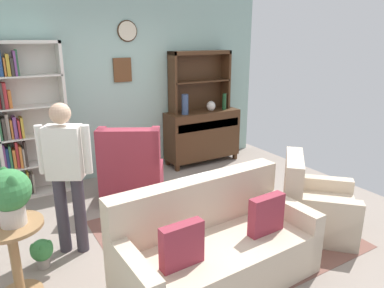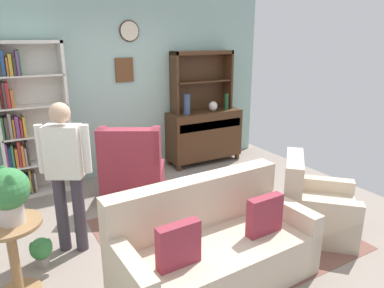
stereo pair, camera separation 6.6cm
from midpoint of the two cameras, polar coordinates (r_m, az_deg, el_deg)
ground_plane at (r=4.30m, az=0.63°, el=-13.24°), size 5.40×4.60×0.02m
wall_back at (r=5.70m, az=-10.40°, el=9.17°), size 5.00×0.09×2.80m
area_rug at (r=4.17m, az=5.24°, el=-14.12°), size 2.52×2.14×0.01m
bookshelf at (r=5.28m, az=-24.57°, el=3.02°), size 0.90×0.30×2.10m
sideboard at (r=6.20m, az=2.28°, el=1.59°), size 1.30×0.45×0.92m
sideboard_hutch at (r=6.10m, az=1.85°, el=11.38°), size 1.10×0.26×1.00m
vase_tall at (r=5.81m, az=-0.51°, el=6.39°), size 0.11×0.11×0.33m
vase_round at (r=6.10m, az=3.71°, el=6.09°), size 0.15×0.15×0.17m
bottle_wine at (r=6.22m, az=5.85°, el=6.78°), size 0.07×0.07×0.28m
couch_floral at (r=3.34m, az=3.88°, el=-16.43°), size 1.83×0.92×0.90m
armchair_floral at (r=4.29m, az=19.48°, el=-9.82°), size 1.08×1.08×0.88m
wingback_chair at (r=4.84m, az=-9.07°, el=-4.67°), size 1.07×1.08×1.05m
plant_stand at (r=3.43m, az=-26.31°, el=-15.18°), size 0.52×0.52×0.69m
potted_plant_large at (r=3.18m, az=-27.02°, el=-6.83°), size 0.34×0.34×0.47m
potted_plant_small at (r=3.85m, az=-22.58°, el=-15.47°), size 0.21×0.21×0.29m
person_reading at (r=3.69m, az=-19.15°, el=-3.69°), size 0.49×0.34×1.56m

